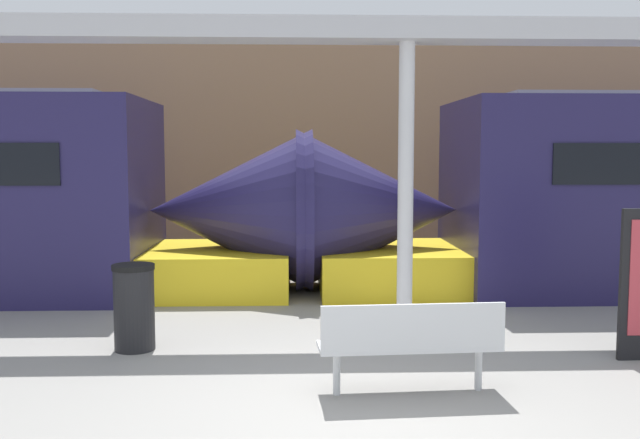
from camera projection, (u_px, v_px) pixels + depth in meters
The scene contains 6 objects.
ground_plane at pixel (346, 412), 6.20m from camera, with size 60.00×60.00×0.00m, color gray.
station_wall at pixel (313, 142), 16.03m from camera, with size 56.00×0.20×5.00m, color #937051.
bench_near at pixel (411, 340), 6.59m from camera, with size 1.72×0.54×0.89m.
trash_bin at pixel (134, 307), 8.13m from camera, with size 0.48×0.48×0.99m.
support_column_near at pixel (406, 184), 9.37m from camera, with size 0.21×0.21×3.68m, color silver.
canopy_beam at pixel (407, 31), 9.19m from camera, with size 28.00×0.60×0.28m, color #B7B7BC.
Camera 1 is at (-0.45, -6.00, 2.25)m, focal length 40.00 mm.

